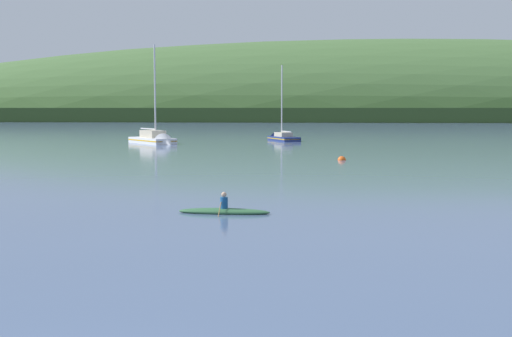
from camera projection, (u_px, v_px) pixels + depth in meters
far_shoreline_hill at (379, 119)px, 253.68m from camera, size 556.53×135.97×61.16m
sailboat_midwater_white at (281, 139)px, 88.96m from camera, size 5.22×6.98×11.27m
sailboat_far_left at (156, 142)px, 81.04m from camera, size 8.03×8.30×13.53m
canoe_with_paddler at (224, 211)px, 27.62m from camera, size 3.91×1.38×1.02m
mooring_buoy_midchannel at (342, 160)px, 55.65m from camera, size 0.70×0.70×0.78m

